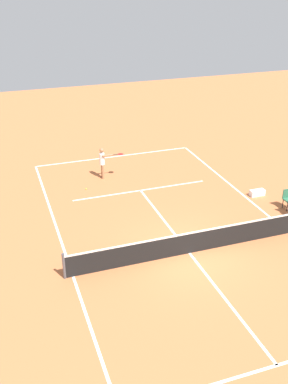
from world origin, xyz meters
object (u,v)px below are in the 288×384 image
at_px(player_serving, 103,160).
at_px(courtside_chair_mid, 288,198).
at_px(tennis_ball, 86,189).
at_px(equipment_bag, 257,193).

xyz_separation_m(player_serving, courtside_chair_mid, (-7.31, 6.24, -0.49)).
bearing_deg(tennis_ball, player_serving, -137.87).
xyz_separation_m(tennis_ball, courtside_chair_mid, (-8.54, 5.14, 0.50)).
height_order(player_serving, courtside_chair_mid, player_serving).
xyz_separation_m(courtside_chair_mid, equipment_bag, (0.60, -1.64, -0.38)).
relative_size(tennis_ball, equipment_bag, 0.09).
distance_m(player_serving, courtside_chair_mid, 9.63).
height_order(tennis_ball, courtside_chair_mid, courtside_chair_mid).
height_order(player_serving, tennis_ball, player_serving).
height_order(player_serving, equipment_bag, player_serving).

